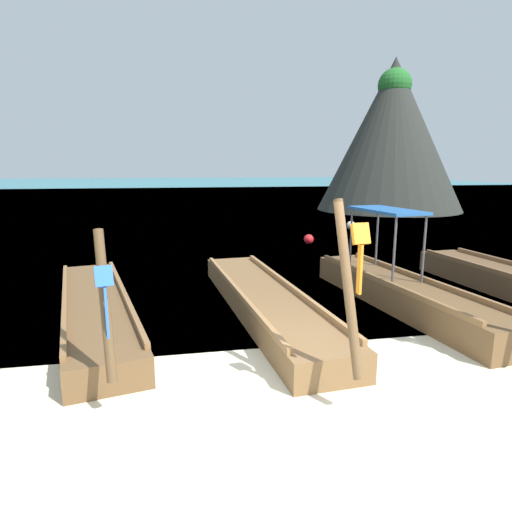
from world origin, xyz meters
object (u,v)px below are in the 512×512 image
object	(u,v)px
longtail_boat_orange_ribbon	(265,301)
mooring_buoy_near	(351,225)
mooring_buoy_far	(309,239)
longtail_boat_blue_ribbon	(96,309)
longtail_boat_violet_ribbon	(402,291)
karst_rock	(394,139)

from	to	relation	value
longtail_boat_orange_ribbon	mooring_buoy_near	bearing A→B (deg)	59.27
longtail_boat_orange_ribbon	mooring_buoy_far	bearing A→B (deg)	66.15
longtail_boat_orange_ribbon	longtail_boat_blue_ribbon	bearing A→B (deg)	178.58
longtail_boat_blue_ribbon	longtail_boat_violet_ribbon	world-z (taller)	longtail_boat_violet_ribbon
longtail_boat_blue_ribbon	karst_rock	size ratio (longest dim) A/B	0.66
longtail_boat_violet_ribbon	mooring_buoy_near	distance (m)	11.68
longtail_boat_orange_ribbon	karst_rock	bearing A→B (deg)	56.50
karst_rock	mooring_buoy_near	bearing A→B (deg)	-126.67
mooring_buoy_far	karst_rock	bearing A→B (deg)	51.46
longtail_boat_orange_ribbon	karst_rock	size ratio (longest dim) A/B	0.73
longtail_boat_blue_ribbon	longtail_boat_orange_ribbon	world-z (taller)	longtail_boat_orange_ribbon
mooring_buoy_near	mooring_buoy_far	bearing A→B (deg)	-133.04
karst_rock	mooring_buoy_far	size ratio (longest dim) A/B	26.45
longtail_boat_blue_ribbon	longtail_boat_violet_ribbon	xyz separation A→B (m)	(6.19, -0.30, 0.11)
mooring_buoy_far	mooring_buoy_near	bearing A→B (deg)	46.96
mooring_buoy_near	karst_rock	bearing A→B (deg)	53.33
longtail_boat_violet_ribbon	mooring_buoy_far	world-z (taller)	longtail_boat_violet_ribbon
longtail_boat_violet_ribbon	karst_rock	xyz separation A→B (m)	(10.19, 20.02, 4.44)
longtail_boat_orange_ribbon	mooring_buoy_near	world-z (taller)	longtail_boat_orange_ribbon
longtail_boat_orange_ribbon	mooring_buoy_far	size ratio (longest dim) A/B	19.22
mooring_buoy_near	longtail_boat_violet_ribbon	bearing A→B (deg)	-107.78
mooring_buoy_far	longtail_boat_violet_ribbon	bearing A→B (deg)	-93.06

